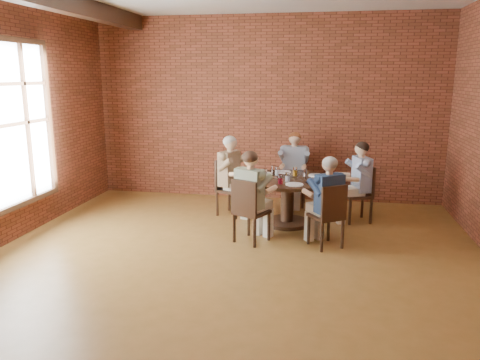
% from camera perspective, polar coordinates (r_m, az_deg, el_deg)
% --- Properties ---
extents(floor, '(7.00, 7.00, 0.00)m').
position_cam_1_polar(floor, '(5.82, -1.34, -10.79)').
color(floor, olive).
rests_on(floor, ground).
extents(wall_back, '(7.00, 0.00, 7.00)m').
position_cam_1_polar(wall_back, '(8.82, 3.17, 8.64)').
color(wall_back, brown).
rests_on(wall_back, ground).
extents(wall_front, '(7.00, 0.00, 7.00)m').
position_cam_1_polar(wall_front, '(2.13, -20.73, -5.00)').
color(wall_front, brown).
rests_on(wall_front, ground).
extents(window, '(0.10, 2.16, 2.36)m').
position_cam_1_polar(window, '(7.09, -26.94, 5.91)').
color(window, white).
rests_on(window, wall_left).
extents(dining_table, '(1.41, 1.41, 0.75)m').
position_cam_1_polar(dining_table, '(7.36, 5.81, -1.46)').
color(dining_table, '#341D11').
rests_on(dining_table, floor).
extents(chair_a, '(0.51, 0.51, 0.91)m').
position_cam_1_polar(chair_a, '(7.75, 14.64, -1.32)').
color(chair_a, '#341D11').
rests_on(chair_a, floor).
extents(diner_a, '(0.75, 0.67, 1.29)m').
position_cam_1_polar(diner_a, '(7.69, 14.16, -0.27)').
color(diner_a, '#3A5B99').
rests_on(diner_a, floor).
extents(chair_b, '(0.43, 0.43, 0.93)m').
position_cam_1_polar(chair_b, '(8.56, 6.60, 0.38)').
color(chair_b, '#341D11').
rests_on(chair_b, floor).
extents(diner_b, '(0.54, 0.66, 1.33)m').
position_cam_1_polar(diner_b, '(8.44, 6.58, 1.30)').
color(diner_b, gray).
rests_on(diner_b, floor).
extents(chair_c, '(0.55, 0.55, 0.94)m').
position_cam_1_polar(chair_c, '(7.88, -1.48, -0.59)').
color(chair_c, '#341D11').
rests_on(chair_c, floor).
extents(diner_c, '(0.80, 0.73, 1.34)m').
position_cam_1_polar(diner_c, '(7.80, -0.95, 0.47)').
color(diner_c, brown).
rests_on(diner_c, floor).
extents(chair_d, '(0.55, 0.55, 0.92)m').
position_cam_1_polar(chair_d, '(6.51, 1.02, -3.51)').
color(chair_d, '#341D11').
rests_on(chair_d, floor).
extents(diner_d, '(0.74, 0.79, 1.30)m').
position_cam_1_polar(diner_d, '(6.54, 1.44, -2.08)').
color(diner_d, gray).
rests_on(diner_d, floor).
extents(chair_e, '(0.54, 0.54, 0.90)m').
position_cam_1_polar(chair_e, '(6.43, 10.84, -4.05)').
color(chair_e, '#341D11').
rests_on(chair_e, floor).
extents(diner_e, '(0.73, 0.76, 1.26)m').
position_cam_1_polar(diner_e, '(6.46, 10.51, -2.69)').
color(diner_e, '#1B2D4D').
rests_on(diner_e, floor).
extents(plate_a, '(0.26, 0.26, 0.01)m').
position_cam_1_polar(plate_a, '(7.54, 9.33, 0.56)').
color(plate_a, white).
rests_on(plate_a, dining_table).
extents(plate_b, '(0.26, 0.26, 0.01)m').
position_cam_1_polar(plate_b, '(7.75, 5.30, 1.00)').
color(plate_b, white).
rests_on(plate_b, dining_table).
extents(plate_c, '(0.26, 0.26, 0.01)m').
position_cam_1_polar(plate_c, '(7.58, 3.02, 0.78)').
color(plate_c, white).
rests_on(plate_c, dining_table).
extents(plate_d, '(0.26, 0.26, 0.01)m').
position_cam_1_polar(plate_d, '(6.87, 6.65, -0.54)').
color(plate_d, white).
rests_on(plate_d, dining_table).
extents(glass_a, '(0.07, 0.07, 0.14)m').
position_cam_1_polar(glass_a, '(7.29, 8.03, 0.70)').
color(glass_a, white).
rests_on(glass_a, dining_table).
extents(glass_b, '(0.07, 0.07, 0.14)m').
position_cam_1_polar(glass_b, '(7.47, 6.73, 1.03)').
color(glass_b, white).
rests_on(glass_b, dining_table).
extents(glass_c, '(0.07, 0.07, 0.14)m').
position_cam_1_polar(glass_c, '(7.58, 4.11, 1.24)').
color(glass_c, white).
rests_on(glass_c, dining_table).
extents(glass_d, '(0.07, 0.07, 0.14)m').
position_cam_1_polar(glass_d, '(7.48, 4.55, 1.08)').
color(glass_d, white).
rests_on(glass_d, dining_table).
extents(glass_e, '(0.07, 0.07, 0.14)m').
position_cam_1_polar(glass_e, '(7.30, 3.06, 0.83)').
color(glass_e, white).
rests_on(glass_e, dining_table).
extents(glass_f, '(0.07, 0.07, 0.14)m').
position_cam_1_polar(glass_f, '(6.89, 4.96, 0.08)').
color(glass_f, white).
rests_on(glass_f, dining_table).
extents(glass_g, '(0.07, 0.07, 0.14)m').
position_cam_1_polar(glass_g, '(7.05, 5.80, 0.34)').
color(glass_g, white).
rests_on(glass_g, dining_table).
extents(smartphone, '(0.11, 0.16, 0.01)m').
position_cam_1_polar(smartphone, '(7.01, 8.34, -0.34)').
color(smartphone, black).
rests_on(smartphone, dining_table).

